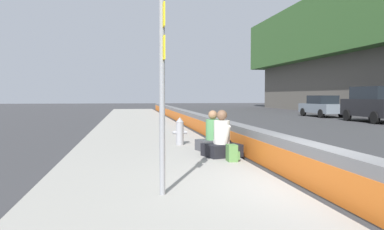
{
  "coord_description": "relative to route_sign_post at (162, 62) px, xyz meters",
  "views": [
    {
      "loc": [
        -6.28,
        3.24,
        1.71
      ],
      "look_at": [
        8.84,
        0.78,
        0.95
      ],
      "focal_mm": 36.91,
      "sensor_mm": 36.0,
      "label": 1
    }
  ],
  "objects": [
    {
      "name": "ground_plane",
      "position": [
        0.11,
        -2.7,
        -2.23
      ],
      "size": [
        160.0,
        160.0,
        0.0
      ],
      "primitive_type": "plane",
      "color": "#353538",
      "rests_on": "ground"
    },
    {
      "name": "sidewalk_strip",
      "position": [
        0.11,
        -0.05,
        -2.16
      ],
      "size": [
        80.0,
        4.4,
        0.14
      ],
      "primitive_type": "cube",
      "color": "gray",
      "rests_on": "ground_plane"
    },
    {
      "name": "jersey_barrier",
      "position": [
        0.11,
        -2.7,
        -1.81
      ],
      "size": [
        76.0,
        0.45,
        0.85
      ],
      "color": "slate",
      "rests_on": "ground_plane"
    },
    {
      "name": "route_sign_post",
      "position": [
        0.0,
        0.0,
        0.0
      ],
      "size": [
        0.44,
        0.09,
        3.6
      ],
      "color": "gray",
      "rests_on": "sidewalk_strip"
    },
    {
      "name": "fire_hydrant",
      "position": [
        6.2,
        -1.09,
        -1.65
      ],
      "size": [
        0.26,
        0.46,
        0.88
      ],
      "color": "gray",
      "rests_on": "sidewalk_strip"
    },
    {
      "name": "seated_person_foreground",
      "position": [
        3.68,
        -1.85,
        -1.72
      ],
      "size": [
        0.94,
        1.03,
        1.2
      ],
      "color": "black",
      "rests_on": "sidewalk_strip"
    },
    {
      "name": "seated_person_middle",
      "position": [
        4.76,
        -1.84,
        -1.73
      ],
      "size": [
        0.86,
        0.95,
        1.15
      ],
      "color": "#424247",
      "rests_on": "sidewalk_strip"
    },
    {
      "name": "backpack",
      "position": [
        2.9,
        -1.92,
        -1.9
      ],
      "size": [
        0.32,
        0.28,
        0.4
      ],
      "color": "#4C7A3D",
      "rests_on": "sidewalk_strip"
    },
    {
      "name": "parked_car_fourth",
      "position": [
        16.68,
        -14.92,
        -1.05
      ],
      "size": [
        4.82,
        2.11,
        2.28
      ],
      "color": "black",
      "rests_on": "ground_plane"
    },
    {
      "name": "parked_car_midline",
      "position": [
        23.23,
        -14.78,
        -1.37
      ],
      "size": [
        4.56,
        2.07,
        1.71
      ],
      "color": "slate",
      "rests_on": "ground_plane"
    }
  ]
}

